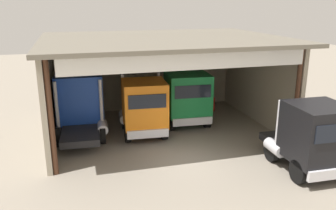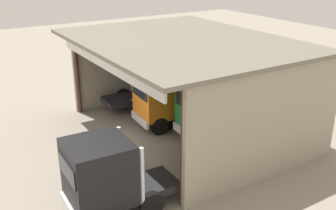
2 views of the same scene
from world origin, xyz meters
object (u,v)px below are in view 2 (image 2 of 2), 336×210
at_px(truck_black_left_bay, 105,176).
at_px(truck_blue_center_right_bay, 151,79).
at_px(truck_green_center_left_bay, 208,111).
at_px(oil_drum, 279,136).
at_px(tool_cart, 268,137).
at_px(truck_orange_right_bay, 163,99).

bearing_deg(truck_black_left_bay, truck_blue_center_right_bay, -36.39).
bearing_deg(truck_black_left_bay, truck_green_center_left_bay, -64.56).
bearing_deg(truck_green_center_left_bay, oil_drum, -126.56).
bearing_deg(tool_cart, truck_orange_right_bay, -146.25).
xyz_separation_m(truck_orange_right_bay, truck_black_left_bay, (6.19, -6.35, -0.02)).
bearing_deg(truck_blue_center_right_bay, truck_black_left_bay, -34.72).
height_order(truck_orange_right_bay, truck_black_left_bay, truck_orange_right_bay).
bearing_deg(truck_blue_center_right_bay, truck_green_center_left_bay, 3.46).
distance_m(truck_orange_right_bay, oil_drum, 6.96).
distance_m(truck_blue_center_right_bay, truck_orange_right_bay, 3.58).
bearing_deg(oil_drum, truck_black_left_bay, -85.83).
height_order(truck_black_left_bay, tool_cart, truck_black_left_bay).
distance_m(truck_orange_right_bay, truck_black_left_bay, 8.87).
xyz_separation_m(truck_orange_right_bay, oil_drum, (5.42, 4.18, -1.27)).
relative_size(truck_blue_center_right_bay, tool_cart, 4.99).
height_order(truck_orange_right_bay, tool_cart, truck_orange_right_bay).
bearing_deg(truck_orange_right_bay, oil_drum, -138.25).
bearing_deg(truck_orange_right_bay, truck_green_center_left_bay, -153.76).
height_order(oil_drum, tool_cart, tool_cart).
distance_m(oil_drum, tool_cart, 0.69).
relative_size(truck_green_center_left_bay, oil_drum, 5.39).
distance_m(truck_green_center_left_bay, oil_drum, 4.12).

